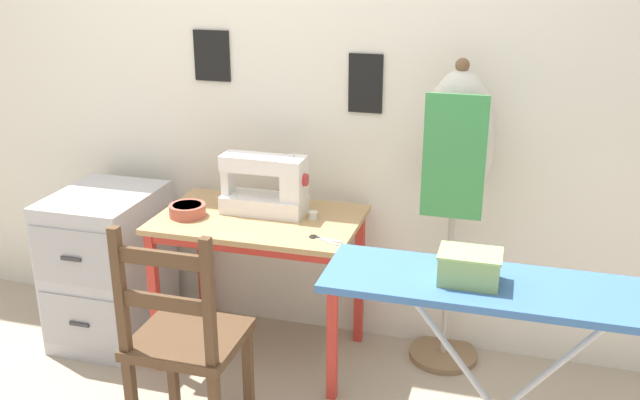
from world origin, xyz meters
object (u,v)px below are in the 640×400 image
Objects in this scene: filing_cabinet at (109,266)px; ironing_board at (508,301)px; dress_form at (456,160)px; scissors at (320,238)px; storage_box at (470,267)px; wooden_chair at (185,342)px; fabric_bowl at (187,210)px; thread_spool_near_machine at (313,215)px; sewing_machine at (268,187)px.

ironing_board is (1.88, -0.74, 0.47)m from filing_cabinet.
dress_form reaches higher than ironing_board.
scissors is 0.79× the size of storage_box.
filing_cabinet is 0.53× the size of dress_form.
ironing_board is at bearing -38.40° from scissors.
storage_box is (0.14, -0.99, -0.04)m from dress_form.
dress_form reaches higher than filing_cabinet.
wooden_chair reaches higher than scissors.
fabric_bowl is at bearing -5.51° from filing_cabinet.
thread_spool_near_machine is (-0.09, 0.21, 0.01)m from scissors.
scissors is at bearing -143.60° from dress_form.
fabric_bowl is 1.09× the size of scissors.
filing_cabinet is 3.98× the size of storage_box.
storage_box is at bearing -5.82° from wooden_chair.
fabric_bowl reaches higher than filing_cabinet.
wooden_chair is at bearing 174.18° from storage_box.
fabric_bowl is at bearing 172.07° from scissors.
filing_cabinet is 1.74m from dress_form.
thread_spool_near_machine is 0.03× the size of dress_form.
ironing_board is 6.00× the size of storage_box.
dress_form is (1.15, 0.28, 0.25)m from fabric_bowl.
thread_spool_near_machine is 1.08m from filing_cabinet.
sewing_machine is 0.42× the size of wooden_chair.
filing_cabinet reaches higher than thread_spool_near_machine.
fabric_bowl is 0.17× the size of wooden_chair.
fabric_bowl is 0.14× the size of ironing_board.
wooden_chair is 1.14m from storage_box.
fabric_bowl is 0.22× the size of filing_cabinet.
dress_form is at bearing 105.19° from ironing_board.
filing_cabinet is (-0.80, -0.09, -0.46)m from sewing_machine.
ironing_board is (0.86, -0.82, 0.12)m from thread_spool_near_machine.
dress_form is (0.50, 0.37, 0.27)m from scissors.
sewing_machine is 0.93m from filing_cabinet.
ironing_board is at bearing -74.81° from dress_form.
scissors is 0.92m from storage_box.
scissors is at bearing 141.60° from ironing_board.
scissors is at bearing 136.13° from storage_box.
storage_box reaches higher than scissors.
fabric_bowl is at bearing -157.51° from sewing_machine.
fabric_bowl is at bearing -166.28° from dress_form.
fabric_bowl is at bearing 153.70° from ironing_board.
sewing_machine is 0.24m from thread_spool_near_machine.
dress_form is at bearing 9.87° from sewing_machine.
thread_spool_near_machine is 0.23× the size of storage_box.
ironing_board is (1.41, -0.70, 0.11)m from fabric_bowl.
sewing_machine is at bearing 175.16° from thread_spool_near_machine.
storage_box reaches higher than thread_spool_near_machine.
storage_box is (0.74, -0.83, 0.22)m from thread_spool_near_machine.
storage_box reaches higher than filing_cabinet.
filing_cabinet reaches higher than scissors.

